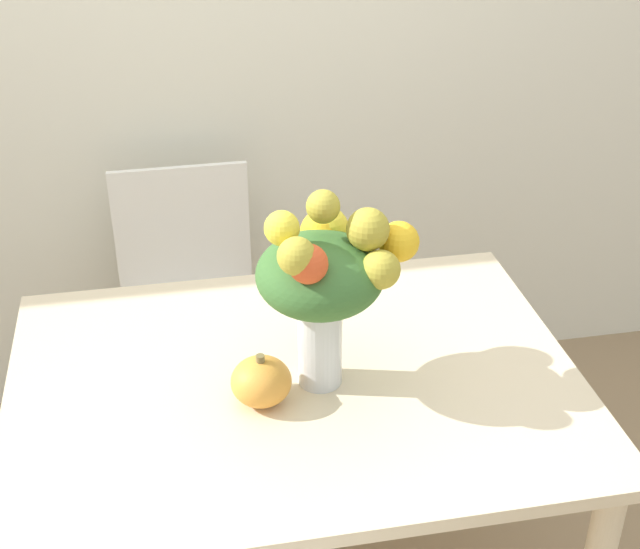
{
  "coord_description": "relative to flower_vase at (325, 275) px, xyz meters",
  "views": [
    {
      "loc": [
        -0.23,
        -1.48,
        1.89
      ],
      "look_at": [
        0.05,
        -0.02,
        1.02
      ],
      "focal_mm": 50.0,
      "sensor_mm": 36.0,
      "label": 1
    }
  ],
  "objects": [
    {
      "name": "dining_table",
      "position": [
        -0.06,
        0.02,
        -0.36
      ],
      "size": [
        1.19,
        0.89,
        0.77
      ],
      "color": "beige",
      "rests_on": "ground_plane"
    },
    {
      "name": "flower_vase",
      "position": [
        0.0,
        0.0,
        0.0
      ],
      "size": [
        0.32,
        0.27,
        0.43
      ],
      "color": "silver",
      "rests_on": "dining_table"
    },
    {
      "name": "pumpkin",
      "position": [
        -0.14,
        -0.05,
        -0.2
      ],
      "size": [
        0.12,
        0.12,
        0.11
      ],
      "color": "gold",
      "rests_on": "dining_table"
    },
    {
      "name": "dining_chair_near_window",
      "position": [
        -0.25,
        0.78,
        -0.56
      ],
      "size": [
        0.42,
        0.42,
        0.88
      ],
      "rotation": [
        0.0,
        0.0,
        0.01
      ],
      "color": "white",
      "rests_on": "ground_plane"
    }
  ]
}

